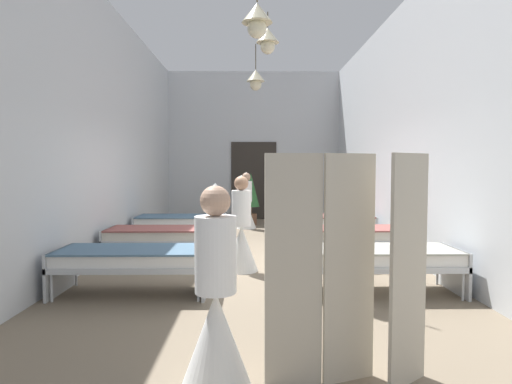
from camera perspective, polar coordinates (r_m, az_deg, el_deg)
ground_plane at (r=7.53m, az=0.02°, el=-9.42°), size 5.88×12.88×0.10m
room_shell at (r=8.57m, az=-0.07°, el=7.87°), size 5.68×12.48×4.57m
bed_left_row_0 at (r=5.77m, az=-15.89°, el=-8.49°), size 1.90×0.84×0.57m
bed_right_row_0 at (r=5.82m, az=16.28°, el=-8.40°), size 1.90×0.84×0.57m
bed_left_row_1 at (r=7.59m, az=-12.11°, el=-5.64°), size 1.90×0.84×0.57m
bed_right_row_1 at (r=7.63m, az=12.10°, el=-5.60°), size 1.90×0.84×0.57m
bed_left_row_2 at (r=9.44m, az=-9.83°, el=-3.89°), size 1.90×0.84×0.57m
bed_right_row_2 at (r=9.47m, az=9.55°, el=-3.87°), size 1.90×0.84×0.57m
nurse_near_aisle at (r=11.43m, az=-1.28°, el=-2.17°), size 0.52×0.52×1.49m
nurse_mid_aisle at (r=6.73m, az=-1.94°, el=-5.93°), size 0.52×0.52×1.49m
nurse_far_aisle at (r=3.26m, az=-5.30°, el=-15.90°), size 0.52×0.52×1.49m
potted_plant at (r=12.08m, az=-0.68°, el=-0.24°), size 0.47×0.47×1.46m
privacy_screen at (r=3.29m, az=12.33°, el=-9.96°), size 1.23×0.28×1.70m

